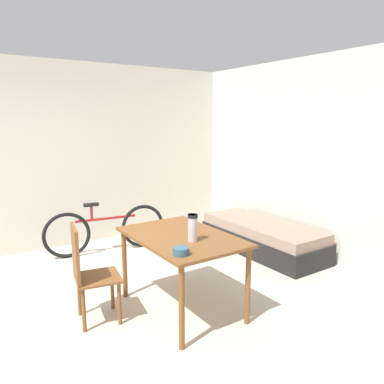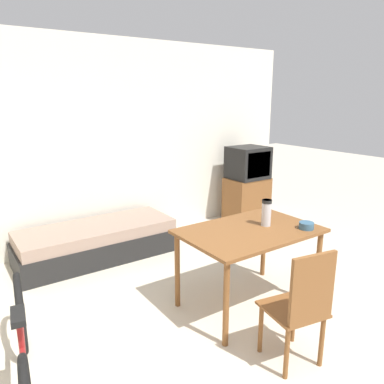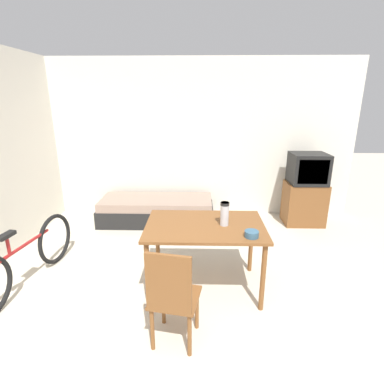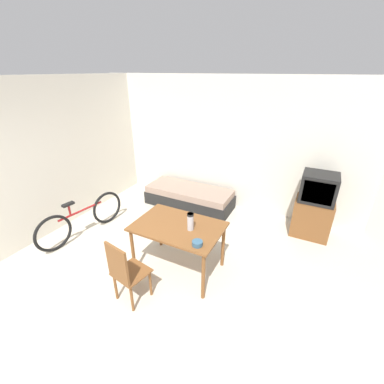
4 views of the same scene
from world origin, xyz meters
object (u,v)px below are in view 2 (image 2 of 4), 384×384
dining_table (249,238)px  thermos_flask (266,211)px  tv (247,185)px  wooden_chair (302,304)px  mate_bowl (306,226)px  bicycle (24,353)px  daybed (97,242)px

dining_table → thermos_flask: (0.20, -0.01, 0.23)m
tv → wooden_chair: tv is taller
dining_table → mate_bowl: (0.44, -0.28, 0.12)m
tv → mate_bowl: size_ratio=8.80×
tv → dining_table: bearing=-132.3°
tv → thermos_flask: tv is taller
thermos_flask → mate_bowl: thermos_flask is taller
bicycle → mate_bowl: (2.44, -0.27, 0.47)m
daybed → mate_bowl: bearing=-60.1°
daybed → tv: tv is taller
tv → wooden_chair: 3.36m
daybed → mate_bowl: (1.23, -2.15, 0.59)m
dining_table → mate_bowl: bearing=-32.7°
wooden_chair → bicycle: wooden_chair is taller
wooden_chair → bicycle: 1.92m
bicycle → daybed: bearing=57.3°
dining_table → wooden_chair: wooden_chair is taller
thermos_flask → mate_bowl: 0.38m
wooden_chair → thermos_flask: size_ratio=3.70×
wooden_chair → dining_table: bearing=71.8°
dining_table → thermos_flask: thermos_flask is taller
mate_bowl → tv: bearing=59.7°
tv → mate_bowl: tv is taller
daybed → wooden_chair: 2.78m
bicycle → thermos_flask: size_ratio=6.75×
daybed → dining_table: bearing=-67.0°
thermos_flask → dining_table: bearing=178.4°
daybed → wooden_chair: wooden_chair is taller
tv → mate_bowl: 2.50m
daybed → wooden_chair: (0.51, -2.72, 0.30)m
daybed → tv: bearing=0.0°
tv → thermos_flask: size_ratio=4.75×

